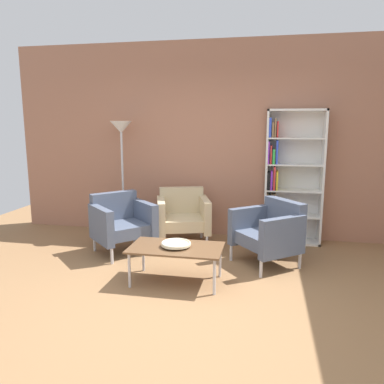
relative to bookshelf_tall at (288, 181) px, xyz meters
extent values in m
plane|color=olive|center=(-1.04, -2.25, -0.90)|extent=(8.32, 8.32, 0.00)
cube|color=#A87056|center=(-1.04, 0.21, 0.55)|extent=(6.40, 0.12, 2.90)
cube|color=silver|center=(-0.30, -0.02, 0.05)|extent=(0.03, 0.30, 1.90)
cube|color=silver|center=(0.47, -0.02, 0.05)|extent=(0.03, 0.30, 1.90)
cube|color=silver|center=(0.08, -0.02, 0.99)|extent=(0.80, 0.30, 0.03)
cube|color=silver|center=(0.08, -0.02, -0.88)|extent=(0.80, 0.30, 0.03)
cube|color=silver|center=(0.08, 0.12, 0.05)|extent=(0.80, 0.02, 1.90)
cube|color=silver|center=(0.08, -0.02, -0.50)|extent=(0.76, 0.28, 0.02)
cube|color=silver|center=(0.08, -0.02, -0.13)|extent=(0.76, 0.28, 0.02)
cube|color=silver|center=(0.08, -0.02, 0.23)|extent=(0.76, 0.28, 0.02)
cube|color=silver|center=(0.08, -0.02, 0.60)|extent=(0.76, 0.28, 0.02)
cube|color=blue|center=(-0.27, -0.06, -0.70)|extent=(0.03, 0.20, 0.31)
cube|color=yellow|center=(-0.23, -0.04, -0.72)|extent=(0.03, 0.23, 0.28)
cube|color=purple|center=(-0.19, -0.07, -0.74)|extent=(0.04, 0.18, 0.23)
cube|color=green|center=(-0.14, -0.06, -0.72)|extent=(0.04, 0.20, 0.28)
cube|color=blue|center=(-0.10, -0.03, -0.71)|extent=(0.04, 0.25, 0.29)
cube|color=olive|center=(-0.28, -0.07, -0.33)|extent=(0.02, 0.18, 0.31)
cube|color=yellow|center=(-0.25, -0.06, -0.36)|extent=(0.03, 0.19, 0.26)
cube|color=olive|center=(-0.21, -0.03, -0.34)|extent=(0.03, 0.25, 0.30)
cube|color=olive|center=(-0.17, -0.04, -0.33)|extent=(0.02, 0.24, 0.31)
cube|color=blue|center=(-0.13, -0.07, -0.38)|extent=(0.04, 0.18, 0.21)
cube|color=black|center=(-0.27, -0.06, 0.00)|extent=(0.04, 0.20, 0.25)
cube|color=purple|center=(-0.23, -0.07, 0.01)|extent=(0.03, 0.18, 0.27)
cube|color=red|center=(-0.19, -0.07, 0.04)|extent=(0.03, 0.17, 0.33)
cube|color=yellow|center=(-0.15, -0.05, 0.01)|extent=(0.02, 0.21, 0.26)
cube|color=purple|center=(-0.28, -0.06, 0.40)|extent=(0.02, 0.20, 0.31)
cube|color=red|center=(-0.25, -0.06, 0.37)|extent=(0.02, 0.20, 0.25)
cube|color=green|center=(-0.21, -0.07, 0.35)|extent=(0.03, 0.18, 0.21)
cube|color=blue|center=(-0.17, -0.04, 0.41)|extent=(0.02, 0.23, 0.32)
cube|color=blue|center=(-0.27, -0.03, 0.75)|extent=(0.03, 0.25, 0.27)
cube|color=olive|center=(-0.23, -0.04, 0.72)|extent=(0.02, 0.23, 0.21)
cube|color=olive|center=(-0.20, -0.07, 0.74)|extent=(0.02, 0.17, 0.26)
cube|color=red|center=(-0.17, -0.03, 0.72)|extent=(0.02, 0.25, 0.22)
cube|color=brown|center=(-1.23, -1.71, -0.51)|extent=(1.00, 0.56, 0.02)
cylinder|color=silver|center=(-1.68, -1.94, -0.71)|extent=(0.03, 0.03, 0.38)
cylinder|color=silver|center=(-0.78, -1.94, -0.71)|extent=(0.03, 0.03, 0.38)
cylinder|color=silver|center=(-1.68, -1.48, -0.71)|extent=(0.03, 0.03, 0.38)
cylinder|color=silver|center=(-0.78, -1.48, -0.71)|extent=(0.03, 0.03, 0.38)
cylinder|color=beige|center=(-1.23, -1.71, -0.49)|extent=(0.13, 0.13, 0.02)
cylinder|color=beige|center=(-1.23, -1.71, -0.47)|extent=(0.32, 0.32, 0.02)
torus|color=beige|center=(-1.23, -1.71, -0.46)|extent=(0.32, 0.32, 0.02)
cube|color=#C6B289|center=(-1.44, -0.41, -0.58)|extent=(0.78, 0.74, 0.16)
cube|color=#C6B289|center=(-1.52, -0.15, -0.31)|extent=(0.65, 0.31, 0.38)
cube|color=#C6B289|center=(-1.73, -0.52, -0.47)|extent=(0.28, 0.62, 0.46)
cube|color=#C6B289|center=(-1.14, -0.34, -0.47)|extent=(0.28, 0.62, 0.46)
cylinder|color=silver|center=(-1.64, -0.79, -0.78)|extent=(0.04, 0.04, 0.24)
cylinder|color=silver|center=(-1.06, -0.61, -0.78)|extent=(0.04, 0.04, 0.24)
cylinder|color=silver|center=(-1.81, -0.24, -0.78)|extent=(0.04, 0.04, 0.24)
cylinder|color=silver|center=(-1.24, -0.06, -0.78)|extent=(0.04, 0.04, 0.24)
cube|color=#4C566B|center=(-0.27, -0.97, -0.58)|extent=(0.85, 0.86, 0.16)
cube|color=#4C566B|center=(-0.06, -0.80, -0.31)|extent=(0.50, 0.57, 0.38)
cube|color=#4C566B|center=(-0.49, -0.75, -0.47)|extent=(0.54, 0.47, 0.46)
cube|color=#4C566B|center=(-0.09, -1.23, -0.47)|extent=(0.54, 0.47, 0.46)
cylinder|color=silver|center=(-0.70, -0.94, -0.78)|extent=(0.04, 0.04, 0.24)
cylinder|color=silver|center=(-0.32, -1.40, -0.78)|extent=(0.04, 0.04, 0.24)
cylinder|color=silver|center=(-0.25, -0.57, -0.78)|extent=(0.04, 0.04, 0.24)
cylinder|color=silver|center=(0.12, -1.04, -0.78)|extent=(0.04, 0.04, 0.24)
cube|color=#4C566B|center=(-2.15, -0.91, -0.58)|extent=(0.86, 0.86, 0.16)
cube|color=#4C566B|center=(-2.34, -0.72, -0.31)|extent=(0.53, 0.55, 0.38)
cube|color=#4C566B|center=(-2.35, -1.15, -0.47)|extent=(0.52, 0.50, 0.46)
cube|color=#4C566B|center=(-1.92, -0.70, -0.47)|extent=(0.52, 0.50, 0.46)
cylinder|color=silver|center=(-2.13, -1.34, -0.78)|extent=(0.04, 0.04, 0.24)
cylinder|color=silver|center=(-1.72, -0.91, -0.78)|extent=(0.04, 0.04, 0.24)
cylinder|color=silver|center=(-2.55, -0.94, -0.78)|extent=(0.04, 0.04, 0.24)
cylinder|color=silver|center=(-2.14, -0.51, -0.78)|extent=(0.04, 0.04, 0.24)
cylinder|color=silver|center=(-2.42, -0.17, -0.89)|extent=(0.28, 0.28, 0.02)
cylinder|color=silver|center=(-2.42, -0.17, -0.05)|extent=(0.03, 0.03, 1.65)
cone|color=white|center=(-2.42, -0.17, 0.75)|extent=(0.32, 0.32, 0.18)
camera|label=1|loc=(-0.30, -5.48, 0.81)|focal=35.31mm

